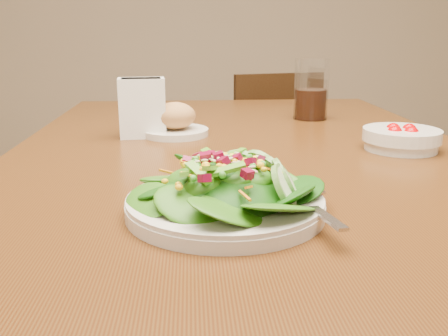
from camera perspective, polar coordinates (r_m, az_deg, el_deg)
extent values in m
cube|color=#492B10|center=(0.95, 2.57, 0.74)|extent=(0.90, 1.40, 0.04)
cylinder|color=black|center=(1.69, -13.36, -6.20)|extent=(0.07, 0.07, 0.71)
cylinder|color=black|center=(1.74, 12.97, -5.57)|extent=(0.07, 0.07, 0.71)
cube|color=black|center=(2.15, 4.14, -0.33)|extent=(0.45, 0.45, 0.04)
cylinder|color=black|center=(2.41, 6.19, -3.60)|extent=(0.04, 0.04, 0.37)
cylinder|color=black|center=(2.30, -1.17, -4.42)|extent=(0.04, 0.04, 0.37)
cylinder|color=black|center=(2.14, 9.67, -6.28)|extent=(0.04, 0.04, 0.37)
cylinder|color=black|center=(2.02, 1.46, -7.41)|extent=(0.04, 0.04, 0.37)
cube|color=black|center=(1.93, 6.23, 4.64)|extent=(0.35, 0.11, 0.41)
cylinder|color=beige|center=(0.63, 0.12, -4.48)|extent=(0.25, 0.25, 0.02)
ellipsoid|color=#0E3407|center=(0.62, 0.12, -2.16)|extent=(0.17, 0.17, 0.04)
cube|color=silver|center=(0.61, 10.28, -4.09)|extent=(0.05, 0.18, 0.01)
cylinder|color=beige|center=(1.09, -5.58, 4.11)|extent=(0.14, 0.14, 0.01)
ellipsoid|color=#C2884B|center=(1.08, -5.63, 5.99)|extent=(0.09, 0.09, 0.06)
cylinder|color=beige|center=(1.01, 19.60, 3.13)|extent=(0.15, 0.15, 0.04)
sphere|color=#BD0003|center=(1.02, 20.39, 3.93)|extent=(0.03, 0.03, 0.03)
sphere|color=#BD0003|center=(1.02, 18.75, 4.04)|extent=(0.03, 0.03, 0.03)
sphere|color=#BD0003|center=(0.99, 18.92, 3.70)|extent=(0.03, 0.03, 0.03)
sphere|color=#BD0003|center=(0.99, 20.60, 3.59)|extent=(0.03, 0.03, 0.03)
cylinder|color=silver|center=(1.30, 9.94, 8.85)|extent=(0.09, 0.09, 0.15)
cylinder|color=black|center=(1.30, 9.86, 7.20)|extent=(0.08, 0.08, 0.08)
cube|color=white|center=(1.07, -9.33, 6.79)|extent=(0.10, 0.06, 0.12)
cube|color=white|center=(1.07, -9.35, 7.30)|extent=(0.09, 0.05, 0.11)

